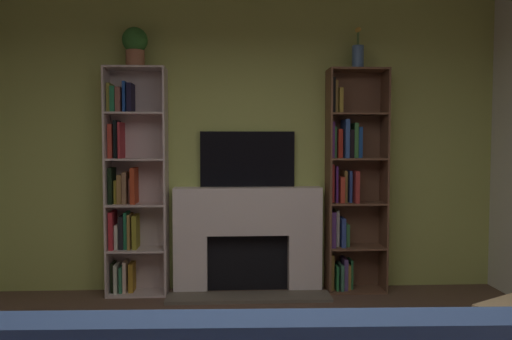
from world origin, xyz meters
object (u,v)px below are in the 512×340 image
object	(u,v)px
tv	(247,159)
potted_plant	(135,45)
bookshelf_right	(349,185)
fireplace	(248,237)
bookshelf_left	(131,185)
vase_with_flowers	(358,55)

from	to	relation	value
tv	potted_plant	size ratio (longest dim) A/B	2.49
tv	bookshelf_right	distance (m)	1.02
fireplace	tv	xyz separation A→B (m)	(0.00, 0.08, 0.75)
fireplace	tv	size ratio (longest dim) A/B	1.66
bookshelf_right	potted_plant	size ratio (longest dim) A/B	5.82
bookshelf_left	potted_plant	size ratio (longest dim) A/B	5.82
vase_with_flowers	bookshelf_right	bearing A→B (deg)	144.96
bookshelf_left	bookshelf_right	distance (m)	2.11
potted_plant	fireplace	bearing A→B (deg)	2.17
fireplace	bookshelf_right	distance (m)	1.11
bookshelf_left	potted_plant	distance (m)	1.32
tv	bookshelf_left	world-z (taller)	bookshelf_left
fireplace	bookshelf_right	xyz separation A→B (m)	(0.99, 0.00, 0.50)
potted_plant	vase_with_flowers	xyz separation A→B (m)	(2.10, -0.00, -0.08)
potted_plant	bookshelf_left	bearing A→B (deg)	146.88
bookshelf_right	potted_plant	bearing A→B (deg)	-178.79
potted_plant	vase_with_flowers	world-z (taller)	vase_with_flowers
fireplace	bookshelf_right	world-z (taller)	bookshelf_right
vase_with_flowers	tv	bearing A→B (deg)	173.47
tv	vase_with_flowers	distance (m)	1.45
bookshelf_left	tv	bearing A→B (deg)	3.97
fireplace	tv	bearing A→B (deg)	90.00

